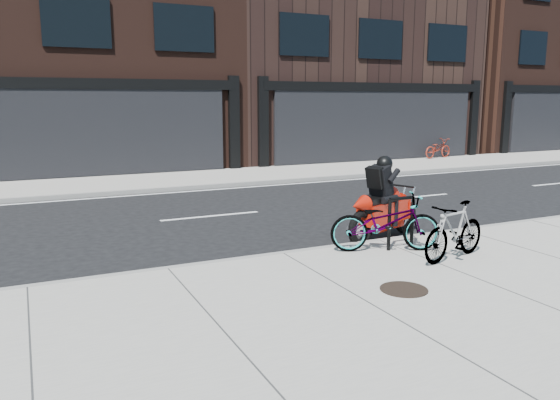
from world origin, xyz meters
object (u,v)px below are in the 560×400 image
bicycle_rear (455,231)px  bicycle_far (438,148)px  bike_rack (401,218)px  bicycle_front (385,223)px  manhole_cover (404,289)px  motorcycle (387,205)px

bicycle_rear → bicycle_far: bicycle_rear is taller
bike_rack → bicycle_front: bicycle_front is taller
bike_rack → bicycle_front: size_ratio=0.49×
bicycle_far → manhole_cover: size_ratio=2.51×
bike_rack → bicycle_far: (10.99, 11.60, -0.11)m
bicycle_front → motorcycle: motorcycle is taller
bicycle_front → motorcycle: size_ratio=0.89×
bicycle_far → bike_rack: bearing=125.3°
bicycle_front → bicycle_far: bearing=-22.6°
bicycle_rear → motorcycle: (0.15, 2.03, 0.07)m
motorcycle → bicycle_far: (10.45, 10.46, -0.11)m
bike_rack → bicycle_rear: (0.39, -0.89, -0.07)m
bike_rack → motorcycle: size_ratio=0.44×
motorcycle → manhole_cover: (-1.82, -2.89, -0.54)m
bicycle_front → manhole_cover: bearing=173.4°
bike_rack → manhole_cover: bike_rack is taller
motorcycle → manhole_cover: size_ratio=3.25×
bicycle_rear → manhole_cover: 1.93m
bicycle_front → manhole_cover: 2.05m
bike_rack → manhole_cover: size_ratio=1.42×
bike_rack → motorcycle: bearing=64.5°
bike_rack → manhole_cover: bearing=-126.1°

